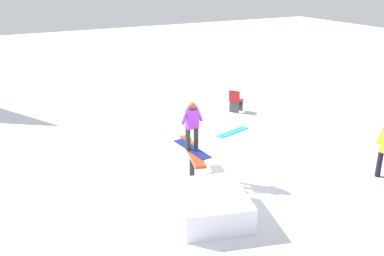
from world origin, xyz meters
TOP-DOWN VIEW (x-y plane):
  - ground_plane at (0.00, 0.00)m, footprint 60.00×60.00m
  - rail_feature at (0.00, 0.00)m, footprint 2.07×0.83m
  - snow_kicker_ramp at (-1.95, 0.55)m, footprint 2.14×1.93m
  - main_rider_on_rail at (0.00, 0.00)m, footprint 1.48×0.66m
  - loose_snowboard_cyan at (2.24, -2.74)m, footprint 0.66×1.40m
  - folding_chair at (4.07, -4.07)m, footprint 0.61×0.61m

SIDE VIEW (x-z plane):
  - ground_plane at x=0.00m, z-range 0.00..0.00m
  - loose_snowboard_cyan at x=2.24m, z-range 0.00..0.02m
  - snow_kicker_ramp at x=-1.95m, z-range 0.00..0.60m
  - folding_chair at x=4.07m, z-range -0.03..0.85m
  - rail_feature at x=0.00m, z-range 0.26..1.05m
  - main_rider_on_rail at x=0.00m, z-range 0.76..2.06m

